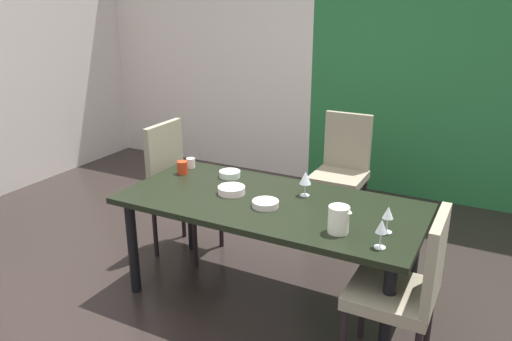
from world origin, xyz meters
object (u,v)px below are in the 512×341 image
at_px(chair_right_near, 407,286).
at_px(serving_bowl_left, 265,204).
at_px(wine_glass_rear, 388,214).
at_px(wine_glass_right, 305,178).
at_px(chair_left_far, 178,183).
at_px(cup_near_shelf, 182,168).
at_px(serving_bowl_near_window, 232,190).
at_px(cup_east, 191,163).
at_px(dining_table, 270,212).
at_px(chair_head_far, 342,165).
at_px(serving_bowl_south, 230,174).
at_px(pitcher_north, 339,219).
at_px(wine_glass_center, 382,227).

relative_size(chair_right_near, serving_bowl_left, 5.73).
bearing_deg(wine_glass_rear, wine_glass_right, 154.32).
bearing_deg(chair_left_far, cup_near_shelf, 48.33).
bearing_deg(wine_glass_right, serving_bowl_near_window, -156.63).
bearing_deg(serving_bowl_near_window, cup_east, 149.89).
xyz_separation_m(dining_table, wine_glass_rear, (0.78, -0.11, 0.19)).
distance_m(chair_head_far, serving_bowl_left, 1.49).
distance_m(dining_table, cup_east, 0.89).
xyz_separation_m(dining_table, chair_left_far, (-0.96, 0.31, -0.07)).
height_order(dining_table, wine_glass_rear, wine_glass_rear).
height_order(wine_glass_rear, wine_glass_right, wine_glass_right).
bearing_deg(serving_bowl_south, chair_left_far, 175.52).
bearing_deg(chair_head_far, pitcher_north, 107.15).
relative_size(dining_table, chair_left_far, 1.86).
distance_m(cup_near_shelf, cup_east, 0.15).
xyz_separation_m(serving_bowl_near_window, cup_near_shelf, (-0.52, 0.17, 0.02)).
distance_m(dining_table, chair_head_far, 1.38).
relative_size(wine_glass_center, cup_east, 2.16).
relative_size(chair_right_near, chair_head_far, 0.95).
relative_size(chair_right_near, serving_bowl_near_window, 5.27).
relative_size(dining_table, serving_bowl_south, 12.69).
height_order(serving_bowl_left, serving_bowl_south, serving_bowl_south).
distance_m(wine_glass_right, serving_bowl_left, 0.34).
height_order(serving_bowl_near_window, cup_east, cup_east).
bearing_deg(wine_glass_center, cup_east, 159.26).
bearing_deg(serving_bowl_near_window, dining_table, 1.25).
bearing_deg(wine_glass_center, wine_glass_right, 141.91).
height_order(chair_left_far, pitcher_north, chair_left_far).
height_order(wine_glass_right, serving_bowl_south, wine_glass_right).
height_order(dining_table, chair_left_far, chair_left_far).
relative_size(dining_table, chair_head_far, 1.93).
height_order(chair_right_near, chair_head_far, chair_head_far).
xyz_separation_m(wine_glass_rear, serving_bowl_left, (-0.76, 0.01, -0.09)).
distance_m(wine_glass_rear, wine_glass_center, 0.20).
relative_size(wine_glass_right, wine_glass_center, 1.04).
relative_size(dining_table, cup_east, 26.00).
bearing_deg(pitcher_north, chair_head_far, 107.15).
height_order(wine_glass_right, wine_glass_center, wine_glass_right).
height_order(chair_head_far, wine_glass_rear, chair_head_far).
bearing_deg(serving_bowl_south, serving_bowl_left, -37.75).
xyz_separation_m(chair_left_far, pitcher_north, (1.50, -0.54, 0.23)).
height_order(serving_bowl_left, cup_east, cup_east).
relative_size(wine_glass_rear, serving_bowl_south, 1.02).
bearing_deg(serving_bowl_left, serving_bowl_south, 142.25).
relative_size(wine_glass_rear, wine_glass_right, 0.92).
bearing_deg(chair_right_near, serving_bowl_near_window, 76.31).
height_order(wine_glass_center, serving_bowl_south, wine_glass_center).
height_order(cup_east, pitcher_north, pitcher_north).
bearing_deg(dining_table, serving_bowl_south, 149.61).
relative_size(chair_head_far, serving_bowl_near_window, 5.52).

